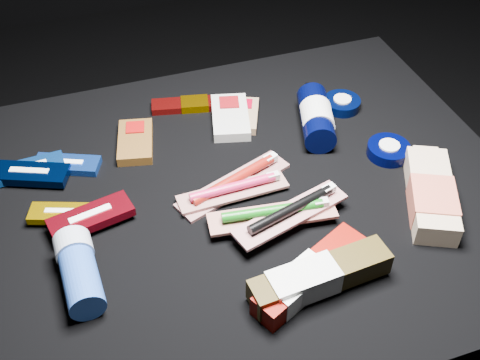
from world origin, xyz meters
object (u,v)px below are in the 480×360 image
object	(u,v)px
lotion_bottle	(316,117)
bodywash_bottle	(431,196)
deodorant_stick	(79,271)
toothpaste_carton_red	(306,278)

from	to	relation	value
lotion_bottle	bodywash_bottle	bearing A→B (deg)	-51.00
deodorant_stick	toothpaste_carton_red	size ratio (longest dim) A/B	0.67
bodywash_bottle	deodorant_stick	world-z (taller)	deodorant_stick
lotion_bottle	bodywash_bottle	distance (m)	0.27
toothpaste_carton_red	lotion_bottle	bearing A→B (deg)	38.30
lotion_bottle	bodywash_bottle	size ratio (longest dim) A/B	0.91
lotion_bottle	deodorant_stick	size ratio (longest dim) A/B	1.38
deodorant_stick	toothpaste_carton_red	distance (m)	0.33
toothpaste_carton_red	bodywash_bottle	bearing A→B (deg)	-6.98
lotion_bottle	deodorant_stick	bearing A→B (deg)	-137.80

